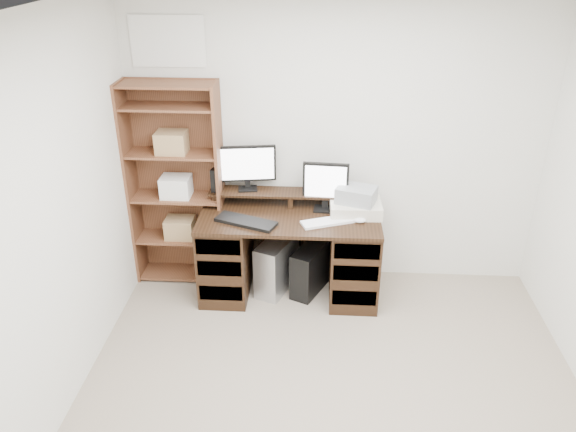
# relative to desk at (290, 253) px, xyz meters

# --- Properties ---
(room) EXTENTS (3.54, 4.04, 2.54)m
(room) POSITION_rel_desk_xyz_m (0.36, -1.64, 0.86)
(room) COLOR gray
(room) RESTS_ON ground
(desk) EXTENTS (1.50, 0.70, 0.75)m
(desk) POSITION_rel_desk_xyz_m (0.00, 0.00, 0.00)
(desk) COLOR black
(desk) RESTS_ON ground
(riser_shelf) EXTENTS (1.40, 0.22, 0.12)m
(riser_shelf) POSITION_rel_desk_xyz_m (-0.00, 0.21, 0.45)
(riser_shelf) COLOR black
(riser_shelf) RESTS_ON desk
(monitor_wide) EXTENTS (0.49, 0.15, 0.39)m
(monitor_wide) POSITION_rel_desk_xyz_m (-0.38, 0.25, 0.70)
(monitor_wide) COLOR black
(monitor_wide) RESTS_ON riser_shelf
(monitor_small) EXTENTS (0.38, 0.15, 0.42)m
(monitor_small) POSITION_rel_desk_xyz_m (0.29, 0.13, 0.59)
(monitor_small) COLOR black
(monitor_small) RESTS_ON desk
(speaker) EXTENTS (0.10, 0.10, 0.20)m
(speaker) POSITION_rel_desk_xyz_m (-0.63, 0.18, 0.58)
(speaker) COLOR black
(speaker) RESTS_ON riser_shelf
(keyboard_black) EXTENTS (0.53, 0.34, 0.03)m
(keyboard_black) POSITION_rel_desk_xyz_m (-0.34, -0.16, 0.37)
(keyboard_black) COLOR black
(keyboard_black) RESTS_ON desk
(keyboard_white) EXTENTS (0.46, 0.29, 0.02)m
(keyboard_white) POSITION_rel_desk_xyz_m (0.32, -0.12, 0.37)
(keyboard_white) COLOR white
(keyboard_white) RESTS_ON desk
(mouse) EXTENTS (0.11, 0.09, 0.04)m
(mouse) POSITION_rel_desk_xyz_m (0.58, -0.09, 0.38)
(mouse) COLOR silver
(mouse) RESTS_ON desk
(printer) EXTENTS (0.43, 0.33, 0.11)m
(printer) POSITION_rel_desk_xyz_m (0.55, 0.07, 0.41)
(printer) COLOR beige
(printer) RESTS_ON desk
(basket) EXTENTS (0.36, 0.31, 0.13)m
(basket) POSITION_rel_desk_xyz_m (0.55, 0.07, 0.53)
(basket) COLOR #93989D
(basket) RESTS_ON printer
(tower_silver) EXTENTS (0.38, 0.52, 0.48)m
(tower_silver) POSITION_rel_desk_xyz_m (-0.11, 0.03, -0.15)
(tower_silver) COLOR #B9BBC0
(tower_silver) RESTS_ON ground
(tower_black) EXTENTS (0.35, 0.47, 0.43)m
(tower_black) POSITION_rel_desk_xyz_m (0.18, 0.02, -0.17)
(tower_black) COLOR black
(tower_black) RESTS_ON ground
(bookshelf) EXTENTS (0.80, 0.30, 1.80)m
(bookshelf) POSITION_rel_desk_xyz_m (-0.99, 0.21, 0.53)
(bookshelf) COLOR brown
(bookshelf) RESTS_ON ground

